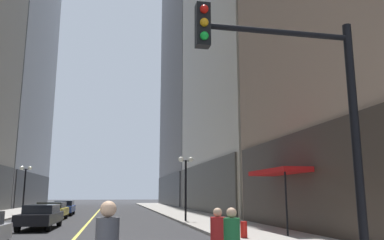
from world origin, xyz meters
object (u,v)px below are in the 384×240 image
car_blue (64,207)px  street_lamp_right_mid (186,174)px  traffic_light_near_right (307,102)px  pedestrian_in_red_jacket (218,238)px  fire_hydrant_right (244,231)px  car_yellow (51,210)px  street_lamp_left_far (25,179)px  car_black (41,216)px

car_blue → street_lamp_right_mid: street_lamp_right_mid is taller
traffic_light_near_right → pedestrian_in_red_jacket: bearing=126.1°
car_blue → fire_hydrant_right: size_ratio=5.95×
pedestrian_in_red_jacket → street_lamp_right_mid: (2.43, 17.11, 2.33)m
car_yellow → street_lamp_left_far: bearing=116.6°
pedestrian_in_red_jacket → fire_hydrant_right: bearing=66.4°
car_black → car_blue: (-0.45, 14.28, -0.00)m
car_blue → fire_hydrant_right: bearing=-66.2°
pedestrian_in_red_jacket → street_lamp_left_far: (-10.37, 28.93, 2.33)m
car_blue → car_black: bearing=-88.2°
street_lamp_right_mid → fire_hydrant_right: 10.81m
car_yellow → street_lamp_left_far: 8.25m
car_yellow → traffic_light_near_right: traffic_light_near_right is taller
traffic_light_near_right → car_yellow: bearing=109.1°
pedestrian_in_red_jacket → car_black: bearing=113.7°
car_blue → pedestrian_in_red_jacket: (6.75, -28.63, 0.20)m
street_lamp_right_mid → car_yellow: bearing=152.7°
car_yellow → street_lamp_right_mid: 10.76m
street_lamp_left_far → street_lamp_right_mid: size_ratio=1.00×
pedestrian_in_red_jacket → traffic_light_near_right: size_ratio=0.28×
car_blue → pedestrian_in_red_jacket: pedestrian_in_red_jacket is taller
car_blue → traffic_light_near_right: traffic_light_near_right is taller
traffic_light_near_right → street_lamp_right_mid: bearing=86.8°
pedestrian_in_red_jacket → street_lamp_left_far: bearing=109.7°
fire_hydrant_right → car_black: bearing=140.3°
street_lamp_left_far → street_lamp_right_mid: bearing=-42.7°
car_black → car_yellow: same height
car_yellow → car_blue: 6.73m
traffic_light_near_right → street_lamp_left_far: 32.99m
pedestrian_in_red_jacket → traffic_light_near_right: (1.38, -1.89, 2.82)m
car_black → street_lamp_left_far: bearing=105.6°
car_black → street_lamp_right_mid: size_ratio=1.09×
car_blue → fire_hydrant_right: 23.98m
car_blue → traffic_light_near_right: bearing=-75.1°
car_black → car_yellow: (-0.56, 7.55, 0.00)m
fire_hydrant_right → street_lamp_left_far: bearing=120.9°
traffic_light_near_right → fire_hydrant_right: (1.55, 8.59, -3.34)m
traffic_light_near_right → street_lamp_left_far: (-11.75, 30.82, -0.49)m
street_lamp_right_mid → traffic_light_near_right: bearing=-93.2°
street_lamp_right_mid → car_black: bearing=-162.5°
car_black → fire_hydrant_right: size_ratio=6.05×
street_lamp_right_mid → car_blue: bearing=128.5°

